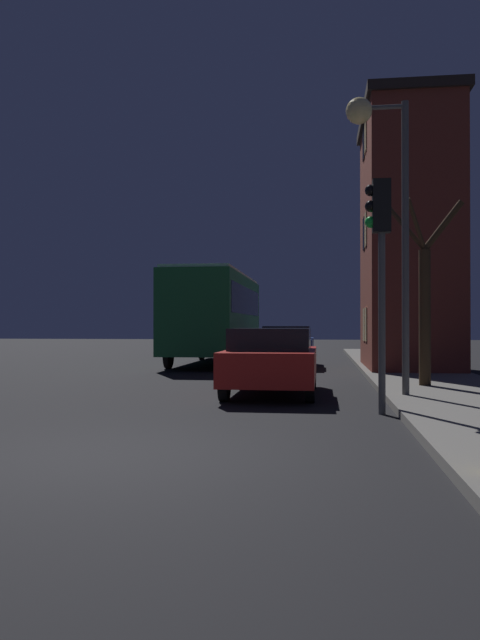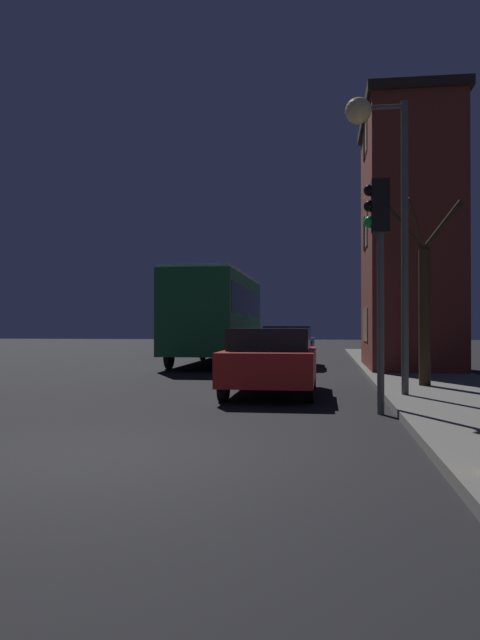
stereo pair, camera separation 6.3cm
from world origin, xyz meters
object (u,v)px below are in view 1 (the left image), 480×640
bare_tree (425,299)px  car_near_lane (272,360)px  traffic_light (380,245)px  car_mid_lane (288,345)px  bus (216,311)px  streetlamp (379,169)px

bare_tree → car_near_lane: size_ratio=1.03×
traffic_light → car_mid_lane: size_ratio=0.96×
bare_tree → bus: 11.53m
traffic_light → car_near_lane: bearing=126.9°
streetlamp → bus: streetlamp is taller
car_near_lane → car_mid_lane: bearing=91.1°
car_near_lane → car_mid_lane: size_ratio=1.00×
bare_tree → bus: (-6.49, 9.54, -0.03)m
car_mid_lane → streetlamp: bearing=-76.7°
streetlamp → traffic_light: 2.58m
car_mid_lane → bus: bearing=152.9°
bus → bare_tree: bearing=-55.8°
traffic_light → streetlamp: bearing=85.0°
traffic_light → bus: size_ratio=0.43×
bare_tree → car_mid_lane: 8.91m
streetlamp → bare_tree: (1.20, 2.03, -2.50)m
streetlamp → bus: (-5.29, 11.56, -2.53)m
car_near_lane → traffic_light: bearing=-53.1°
traffic_light → bare_tree: bearing=70.7°
bus → traffic_light: bearing=-69.2°
bus → car_near_lane: size_ratio=2.25×
bare_tree → streetlamp: bearing=-120.6°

